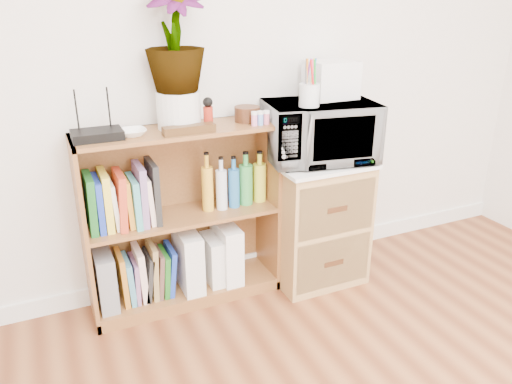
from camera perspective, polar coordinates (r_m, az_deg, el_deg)
skirting_board at (r=3.03m, az=-2.28°, el=-8.16°), size 4.00×0.02×0.10m
bookshelf at (r=2.62m, az=-8.38°, el=-3.00°), size 1.00×0.30×0.95m
wicker_unit at (r=2.88m, az=6.66°, el=-3.26°), size 0.50×0.45×0.70m
microwave at (r=2.69m, az=7.26°, el=6.87°), size 0.62×0.47×0.31m
pen_cup at (r=2.54m, az=6.11°, el=10.95°), size 0.10×0.10×0.11m
small_appliance at (r=2.76m, az=8.56°, el=12.59°), size 0.25×0.21×0.20m
router at (r=2.37m, az=-17.69°, el=6.26°), size 0.22×0.15×0.04m
white_bowl at (r=2.38m, az=-13.96°, el=6.62°), size 0.13×0.13×0.03m
plant_pot at (r=2.46m, az=-8.82°, el=9.26°), size 0.21×0.21×0.18m
potted_plant at (r=2.41m, az=-9.30°, el=17.06°), size 0.28×0.28×0.49m
trinket_box at (r=2.37m, az=-7.66°, el=7.10°), size 0.25×0.06×0.04m
kokeshi_doll at (r=2.45m, az=-5.48°, el=8.48°), size 0.05×0.05×0.10m
wooden_bowl at (r=2.58m, az=-1.03°, el=8.91°), size 0.13×0.13×0.08m
paint_jars at (r=2.50m, az=0.50°, el=8.26°), size 0.11×0.04×0.05m
file_box at (r=2.67m, az=-16.87°, el=-9.47°), size 0.09×0.24×0.30m
magazine_holder_left at (r=2.72m, az=-7.76°, el=-7.62°), size 0.10×0.26×0.33m
magazine_holder_mid at (r=2.77m, az=-4.94°, el=-7.67°), size 0.08×0.21×0.26m
magazine_holder_right at (r=2.78m, az=-3.36°, el=-6.80°), size 0.10×0.26×0.33m
cookbooks at (r=2.50m, az=-15.04°, el=-0.77°), size 0.34×0.20×0.31m
liquor_bottles at (r=2.64m, az=-2.36°, el=1.34°), size 0.36×0.07×0.31m
lower_books at (r=2.70m, az=-12.47°, el=-9.08°), size 0.29×0.19×0.30m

